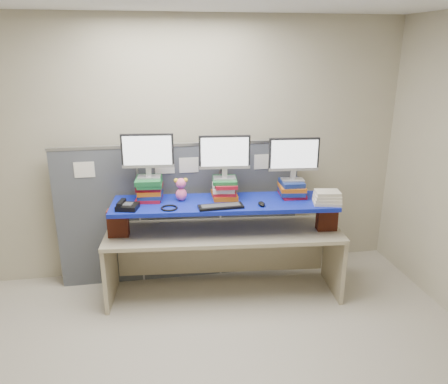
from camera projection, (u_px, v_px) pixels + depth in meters
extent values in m
cube|color=#B8B098|center=(199.00, 219.00, 2.86)|extent=(5.00, 4.00, 2.80)
cube|color=#444850|center=(98.00, 219.00, 4.58)|extent=(0.85, 0.05, 1.50)
cube|color=#444850|center=(181.00, 214.00, 4.72)|extent=(0.85, 0.05, 1.50)
cube|color=#444850|center=(258.00, 209.00, 4.87)|extent=(0.85, 0.05, 1.50)
cube|color=#B0B2B7|center=(178.00, 145.00, 4.48)|extent=(2.60, 0.06, 0.03)
cube|color=white|center=(84.00, 170.00, 4.37)|extent=(0.20, 0.00, 0.16)
cube|color=white|center=(165.00, 166.00, 4.50)|extent=(0.20, 0.00, 0.16)
cube|color=white|center=(189.00, 165.00, 4.54)|extent=(0.20, 0.00, 0.16)
cube|color=white|center=(263.00, 162.00, 4.67)|extent=(0.20, 0.00, 0.16)
cube|color=tan|center=(224.00, 232.00, 4.39)|extent=(2.41, 0.91, 0.04)
cube|color=tan|center=(110.00, 268.00, 4.42)|extent=(0.10, 0.64, 0.68)
cube|color=tan|center=(334.00, 260.00, 4.58)|extent=(0.10, 0.64, 0.68)
cube|color=maroon|center=(118.00, 223.00, 4.22)|extent=(0.21, 0.13, 0.27)
cube|color=maroon|center=(327.00, 217.00, 4.37)|extent=(0.21, 0.13, 0.27)
cube|color=navy|center=(224.00, 204.00, 4.29)|extent=(2.23, 0.76, 0.04)
cube|color=maroon|center=(149.00, 198.00, 4.34)|extent=(0.28, 0.32, 0.03)
cube|color=navy|center=(150.00, 195.00, 4.32)|extent=(0.26, 0.29, 0.04)
cube|color=#B05410|center=(149.00, 191.00, 4.31)|extent=(0.24, 0.28, 0.04)
cube|color=maroon|center=(150.00, 187.00, 4.31)|extent=(0.28, 0.29, 0.04)
cube|color=#19602F|center=(150.00, 184.00, 4.29)|extent=(0.26, 0.30, 0.03)
cube|color=#19602F|center=(149.00, 180.00, 4.27)|extent=(0.27, 0.31, 0.05)
cube|color=#B05410|center=(224.00, 195.00, 4.40)|extent=(0.25, 0.30, 0.05)
cube|color=maroon|center=(224.00, 191.00, 4.38)|extent=(0.26, 0.29, 0.03)
cube|color=white|center=(223.00, 188.00, 4.37)|extent=(0.25, 0.29, 0.05)
cube|color=maroon|center=(225.00, 184.00, 4.34)|extent=(0.23, 0.31, 0.04)
cube|color=#19602F|center=(225.00, 180.00, 4.35)|extent=(0.27, 0.30, 0.04)
cube|color=maroon|center=(292.00, 194.00, 4.45)|extent=(0.25, 0.29, 0.03)
cube|color=navy|center=(291.00, 191.00, 4.43)|extent=(0.27, 0.32, 0.04)
cube|color=#B05410|center=(292.00, 187.00, 4.41)|extent=(0.29, 0.32, 0.04)
cube|color=navy|center=(292.00, 183.00, 4.40)|extent=(0.23, 0.27, 0.05)
cube|color=#B2B2B7|center=(149.00, 177.00, 4.27)|extent=(0.23, 0.16, 0.02)
cube|color=#B2B2B7|center=(149.00, 172.00, 4.25)|extent=(0.05, 0.04, 0.09)
cube|color=black|center=(148.00, 151.00, 4.19)|extent=(0.50, 0.08, 0.33)
cube|color=white|center=(148.00, 151.00, 4.17)|extent=(0.46, 0.05, 0.29)
cube|color=#B2B2B7|center=(225.00, 178.00, 4.33)|extent=(0.23, 0.16, 0.02)
cube|color=#B2B2B7|center=(225.00, 173.00, 4.31)|extent=(0.05, 0.04, 0.09)
cube|color=black|center=(225.00, 152.00, 4.25)|extent=(0.50, 0.08, 0.33)
cube|color=white|center=(225.00, 153.00, 4.23)|extent=(0.46, 0.05, 0.29)
cube|color=#B2B2B7|center=(293.00, 180.00, 4.39)|extent=(0.23, 0.16, 0.02)
cube|color=#B2B2B7|center=(293.00, 175.00, 4.38)|extent=(0.05, 0.04, 0.09)
cube|color=black|center=(294.00, 154.00, 4.31)|extent=(0.50, 0.08, 0.33)
cube|color=white|center=(295.00, 155.00, 4.29)|extent=(0.46, 0.05, 0.29)
cube|color=black|center=(221.00, 207.00, 4.12)|extent=(0.43, 0.16, 0.02)
cube|color=#323235|center=(221.00, 205.00, 4.11)|extent=(0.37, 0.11, 0.00)
ellipsoid|color=black|center=(262.00, 204.00, 4.17)|extent=(0.10, 0.13, 0.04)
cube|color=black|center=(128.00, 207.00, 4.08)|extent=(0.23, 0.22, 0.05)
cube|color=#323235|center=(127.00, 204.00, 4.07)|extent=(0.12, 0.12, 0.01)
cube|color=black|center=(121.00, 203.00, 4.07)|extent=(0.09, 0.18, 0.03)
torus|color=black|center=(169.00, 208.00, 4.09)|extent=(0.22, 0.22, 0.02)
ellipsoid|color=pink|center=(181.00, 194.00, 4.30)|extent=(0.11, 0.10, 0.13)
sphere|color=pink|center=(181.00, 183.00, 4.26)|extent=(0.10, 0.10, 0.10)
sphere|color=yellow|center=(176.00, 181.00, 4.24)|extent=(0.04, 0.04, 0.04)
sphere|color=yellow|center=(185.00, 180.00, 4.26)|extent=(0.04, 0.04, 0.04)
cube|color=beige|center=(327.00, 202.00, 4.23)|extent=(0.30, 0.26, 0.03)
cube|color=beige|center=(327.00, 199.00, 4.22)|extent=(0.29, 0.25, 0.03)
cube|color=beige|center=(327.00, 196.00, 4.21)|extent=(0.27, 0.23, 0.03)
cube|color=beige|center=(328.00, 193.00, 4.20)|extent=(0.26, 0.22, 0.03)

